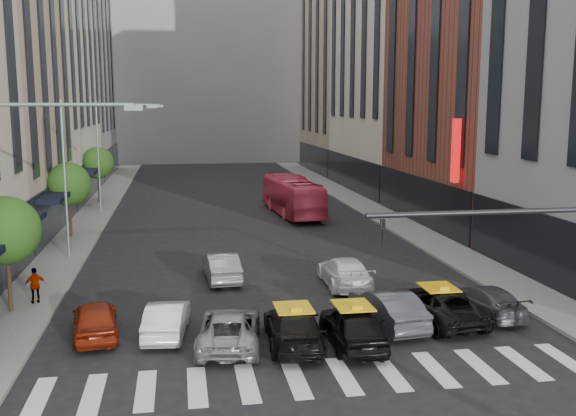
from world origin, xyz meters
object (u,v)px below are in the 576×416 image
streetlamp_far (110,141)px  taxi_center (353,326)px  car_white_front (167,318)px  bus (292,196)px  streetlamp_mid (81,157)px  taxi_left (294,327)px  streetlamp_near (10,196)px  car_red (95,319)px  pedestrian_far (35,285)px

streetlamp_far → taxi_center: bearing=-70.0°
car_white_front → bus: size_ratio=0.37×
streetlamp_mid → streetlamp_far: (0.00, 16.00, 0.00)m
taxi_left → streetlamp_near: bearing=6.5°
car_white_front → taxi_left: size_ratio=0.84×
streetlamp_far → car_red: (2.13, -29.35, -5.19)m
taxi_left → bus: 28.68m
car_red → pedestrian_far: (-3.08, 4.39, 0.24)m
car_red → bus: size_ratio=0.38×
streetlamp_far → streetlamp_near: bearing=-90.0°
car_white_front → taxi_center: bearing=168.0°
car_white_front → taxi_left: 5.01m
taxi_left → bus: size_ratio=0.44×
taxi_center → bus: bearing=-95.6°
streetlamp_mid → taxi_center: size_ratio=2.01×
streetlamp_mid → pedestrian_far: bearing=-96.0°
pedestrian_far → bus: bearing=-146.4°
streetlamp_near → car_red: 6.21m
streetlamp_near → pedestrian_far: streetlamp_near is taller
streetlamp_mid → streetlamp_far: 16.00m
taxi_left → bus: bus is taller
taxi_left → streetlamp_far: bearing=-69.7°
taxi_left → pedestrian_far: size_ratio=3.06×
taxi_center → bus: bus is taller
bus → pedestrian_far: bus is taller
streetlamp_far → car_red: bearing=-85.8°
car_red → car_white_front: size_ratio=1.02×
taxi_center → pedestrian_far: pedestrian_far is taller
streetlamp_mid → taxi_center: 20.38m
car_red → pedestrian_far: bearing=-62.5°
car_red → bus: bearing=-122.9°
bus → streetlamp_mid: bearing=36.8°
taxi_left → pedestrian_far: 12.33m
car_red → bus: bus is taller
taxi_left → taxi_center: 2.19m
car_white_front → taxi_center: size_ratio=0.92×
streetlamp_far → bus: 15.48m
streetlamp_far → taxi_left: streetlamp_far is taller
car_red → streetlamp_near: bearing=43.7°
car_red → taxi_center: (9.51, -2.57, 0.05)m
car_white_front → pedestrian_far: bearing=-32.5°
streetlamp_far → taxi_left: size_ratio=1.84×
car_red → taxi_left: taxi_left is taller
streetlamp_far → taxi_center: 34.36m
streetlamp_far → car_white_front: 30.49m
streetlamp_mid → pedestrian_far: (-0.95, -8.96, -4.96)m
car_white_front → taxi_center: 7.17m
bus → pedestrian_far: (-15.44, -21.70, -0.59)m
bus → car_red: bearing=60.1°
car_white_front → bus: bus is taller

